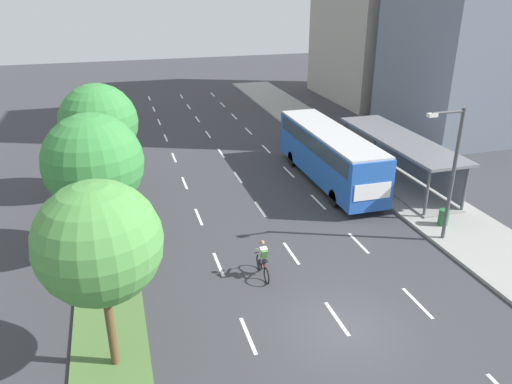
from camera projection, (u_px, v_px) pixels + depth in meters
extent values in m
plane|color=#38383D|center=(344.00, 328.00, 18.19)|extent=(140.00, 140.00, 0.00)
cube|color=#4C7038|center=(105.00, 167.00, 33.67)|extent=(2.60, 52.00, 0.12)
cube|color=gray|center=(340.00, 145.00, 38.17)|extent=(4.50, 52.00, 0.15)
cube|color=white|center=(248.00, 335.00, 17.83)|extent=(0.14, 2.09, 0.01)
cube|color=white|center=(218.00, 264.00, 22.29)|extent=(0.14, 2.09, 0.01)
cube|color=white|center=(199.00, 217.00, 26.75)|extent=(0.14, 2.09, 0.01)
cube|color=white|center=(185.00, 183.00, 31.22)|extent=(0.14, 2.09, 0.01)
cube|color=white|center=(174.00, 158.00, 35.68)|extent=(0.14, 2.09, 0.01)
cube|color=white|center=(166.00, 138.00, 40.14)|extent=(0.14, 2.09, 0.01)
cube|color=white|center=(159.00, 122.00, 44.60)|extent=(0.14, 2.09, 0.01)
cube|color=white|center=(154.00, 109.00, 49.07)|extent=(0.14, 2.09, 0.01)
cube|color=white|center=(149.00, 98.00, 53.53)|extent=(0.14, 2.09, 0.01)
cube|color=white|center=(337.00, 318.00, 18.73)|extent=(0.14, 2.09, 0.01)
cube|color=white|center=(291.00, 253.00, 23.19)|extent=(0.14, 2.09, 0.01)
cube|color=white|center=(260.00, 209.00, 27.65)|extent=(0.14, 2.09, 0.01)
cube|color=white|center=(238.00, 177.00, 32.11)|extent=(0.14, 2.09, 0.01)
cube|color=white|center=(221.00, 153.00, 36.58)|extent=(0.14, 2.09, 0.01)
cube|color=white|center=(208.00, 134.00, 41.04)|extent=(0.14, 2.09, 0.01)
cube|color=white|center=(197.00, 119.00, 45.50)|extent=(0.14, 2.09, 0.01)
cube|color=white|center=(189.00, 107.00, 49.97)|extent=(0.14, 2.09, 0.01)
cube|color=white|center=(181.00, 96.00, 54.43)|extent=(0.14, 2.09, 0.01)
cube|color=white|center=(417.00, 303.00, 19.62)|extent=(0.14, 2.09, 0.01)
cube|color=white|center=(359.00, 243.00, 24.09)|extent=(0.14, 2.09, 0.01)
cube|color=white|center=(318.00, 202.00, 28.55)|extent=(0.14, 2.09, 0.01)
cube|color=white|center=(289.00, 172.00, 33.01)|extent=(0.14, 2.09, 0.01)
cube|color=white|center=(266.00, 149.00, 37.48)|extent=(0.14, 2.09, 0.01)
cube|color=white|center=(248.00, 131.00, 41.94)|extent=(0.14, 2.09, 0.01)
cube|color=white|center=(234.00, 116.00, 46.40)|extent=(0.14, 2.09, 0.01)
cube|color=white|center=(222.00, 104.00, 50.86)|extent=(0.14, 2.09, 0.01)
cube|color=white|center=(213.00, 94.00, 55.33)|extent=(0.14, 2.09, 0.01)
cube|color=gray|center=(395.00, 181.00, 31.06)|extent=(2.60, 10.28, 0.10)
cylinder|color=#56565B|center=(427.00, 193.00, 25.91)|extent=(0.16, 0.16, 2.60)
cylinder|color=#56565B|center=(345.00, 139.00, 34.53)|extent=(0.16, 0.16, 2.60)
cylinder|color=#56565B|center=(465.00, 188.00, 26.51)|extent=(0.16, 0.16, 2.60)
cylinder|color=#56565B|center=(376.00, 137.00, 35.14)|extent=(0.16, 0.16, 2.60)
cube|color=gray|center=(415.00, 159.00, 30.84)|extent=(0.10, 9.77, 2.34)
cube|color=slate|center=(400.00, 139.00, 29.98)|extent=(2.90, 10.68, 0.16)
cube|color=#2356B2|center=(329.00, 154.00, 30.64)|extent=(2.50, 11.20, 2.80)
cube|color=#2D3D4C|center=(330.00, 141.00, 30.31)|extent=(2.54, 10.30, 0.90)
cube|color=#B7B7B7|center=(330.00, 132.00, 30.07)|extent=(2.45, 10.98, 0.12)
cube|color=#2D3D4C|center=(297.00, 125.00, 35.46)|extent=(2.25, 0.06, 1.54)
cube|color=white|center=(373.00, 192.00, 25.77)|extent=(2.12, 0.04, 0.90)
cylinder|color=black|center=(292.00, 159.00, 33.96)|extent=(0.30, 1.00, 1.00)
cylinder|color=black|center=(322.00, 156.00, 34.52)|extent=(0.30, 1.00, 1.00)
cylinder|color=black|center=(335.00, 198.00, 27.84)|extent=(0.30, 1.00, 1.00)
cylinder|color=black|center=(370.00, 194.00, 28.40)|extent=(0.30, 1.00, 1.00)
torus|color=black|center=(259.00, 263.00, 21.74)|extent=(0.06, 0.72, 0.72)
torus|color=black|center=(267.00, 276.00, 20.77)|extent=(0.06, 0.72, 0.72)
cylinder|color=maroon|center=(263.00, 263.00, 21.15)|extent=(0.05, 0.94, 0.05)
cylinder|color=maroon|center=(263.00, 268.00, 21.13)|extent=(0.05, 0.57, 0.42)
cylinder|color=maroon|center=(264.00, 265.00, 20.96)|extent=(0.04, 0.04, 0.40)
cube|color=black|center=(264.00, 261.00, 20.88)|extent=(0.12, 0.24, 0.06)
cylinder|color=black|center=(259.00, 252.00, 21.48)|extent=(0.46, 0.04, 0.04)
cube|color=silver|center=(263.00, 253.00, 20.91)|extent=(0.30, 0.36, 0.59)
cube|color=#4C893D|center=(264.00, 254.00, 20.76)|extent=(0.26, 0.26, 0.42)
sphere|color=#9E7051|center=(262.00, 243.00, 20.85)|extent=(0.20, 0.20, 0.20)
cylinder|color=#23232D|center=(260.00, 261.00, 21.01)|extent=(0.12, 0.42, 0.25)
cylinder|color=#23232D|center=(259.00, 265.00, 21.26)|extent=(0.10, 0.17, 0.41)
cylinder|color=#23232D|center=(266.00, 261.00, 21.07)|extent=(0.12, 0.42, 0.25)
cylinder|color=#23232D|center=(265.00, 264.00, 21.33)|extent=(0.10, 0.17, 0.41)
cylinder|color=silver|center=(258.00, 250.00, 21.04)|extent=(0.09, 0.47, 0.28)
cylinder|color=silver|center=(265.00, 248.00, 21.13)|extent=(0.09, 0.47, 0.28)
cylinder|color=brown|center=(110.00, 324.00, 15.81)|extent=(0.28, 0.28, 3.09)
sphere|color=#4C8E42|center=(99.00, 243.00, 14.63)|extent=(3.84, 3.84, 3.84)
cylinder|color=brown|center=(102.00, 226.00, 22.31)|extent=(0.28, 0.28, 2.90)
sphere|color=#38843D|center=(93.00, 163.00, 21.10)|extent=(4.30, 4.30, 4.30)
cylinder|color=brown|center=(105.00, 172.00, 28.92)|extent=(0.28, 0.28, 2.67)
sphere|color=#38843D|center=(99.00, 123.00, 27.74)|extent=(4.39, 4.39, 4.39)
cylinder|color=#4C4C51|center=(453.00, 176.00, 23.01)|extent=(0.18, 0.18, 6.50)
cylinder|color=#4C4C51|center=(448.00, 112.00, 21.58)|extent=(1.60, 0.12, 0.12)
cube|color=silver|center=(432.00, 115.00, 21.40)|extent=(0.44, 0.24, 0.16)
cylinder|color=#286B38|center=(443.00, 217.00, 25.42)|extent=(0.52, 0.52, 0.85)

